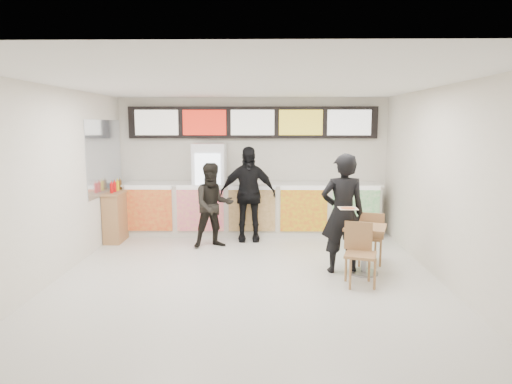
{
  "coord_description": "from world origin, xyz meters",
  "views": [
    {
      "loc": [
        0.25,
        -6.77,
        2.42
      ],
      "look_at": [
        0.11,
        1.2,
        1.23
      ],
      "focal_mm": 32.0,
      "sensor_mm": 36.0,
      "label": 1
    }
  ],
  "objects_px": {
    "customer_left": "(213,205)",
    "service_counter": "(252,209)",
    "drinks_fridge": "(210,189)",
    "customer_mid": "(248,194)",
    "customer_main": "(343,214)",
    "cafe_table": "(365,241)",
    "condiment_ledge": "(117,215)"
  },
  "relations": [
    {
      "from": "customer_mid",
      "to": "condiment_ledge",
      "type": "relative_size",
      "value": 1.6
    },
    {
      "from": "drinks_fridge",
      "to": "customer_main",
      "type": "xyz_separation_m",
      "value": [
        2.47,
        -2.6,
        -0.02
      ]
    },
    {
      "from": "condiment_ledge",
      "to": "customer_main",
      "type": "bearing_deg",
      "value": -24.73
    },
    {
      "from": "customer_mid",
      "to": "customer_left",
      "type": "bearing_deg",
      "value": -143.43
    },
    {
      "from": "customer_mid",
      "to": "cafe_table",
      "type": "distance_m",
      "value": 2.93
    },
    {
      "from": "drinks_fridge",
      "to": "cafe_table",
      "type": "xyz_separation_m",
      "value": [
        2.82,
        -2.69,
        -0.45
      ]
    },
    {
      "from": "drinks_fridge",
      "to": "condiment_ledge",
      "type": "relative_size",
      "value": 1.62
    },
    {
      "from": "service_counter",
      "to": "customer_left",
      "type": "xyz_separation_m",
      "value": [
        -0.74,
        -1.08,
        0.26
      ]
    },
    {
      "from": "customer_left",
      "to": "cafe_table",
      "type": "distance_m",
      "value": 3.08
    },
    {
      "from": "customer_left",
      "to": "cafe_table",
      "type": "height_order",
      "value": "customer_left"
    },
    {
      "from": "customer_left",
      "to": "customer_mid",
      "type": "distance_m",
      "value": 0.86
    },
    {
      "from": "service_counter",
      "to": "cafe_table",
      "type": "height_order",
      "value": "service_counter"
    },
    {
      "from": "cafe_table",
      "to": "customer_main",
      "type": "bearing_deg",
      "value": -176.28
    },
    {
      "from": "customer_main",
      "to": "customer_mid",
      "type": "height_order",
      "value": "customer_mid"
    },
    {
      "from": "service_counter",
      "to": "customer_main",
      "type": "xyz_separation_m",
      "value": [
        1.53,
        -2.58,
        0.41
      ]
    },
    {
      "from": "customer_left",
      "to": "service_counter",
      "type": "bearing_deg",
      "value": 35.74
    },
    {
      "from": "drinks_fridge",
      "to": "customer_mid",
      "type": "relative_size",
      "value": 1.02
    },
    {
      "from": "drinks_fridge",
      "to": "customer_main",
      "type": "relative_size",
      "value": 1.02
    },
    {
      "from": "condiment_ledge",
      "to": "customer_mid",
      "type": "bearing_deg",
      "value": 0.75
    },
    {
      "from": "customer_main",
      "to": "customer_left",
      "type": "xyz_separation_m",
      "value": [
        -2.27,
        1.5,
        -0.14
      ]
    },
    {
      "from": "drinks_fridge",
      "to": "customer_left",
      "type": "relative_size",
      "value": 1.2
    },
    {
      "from": "service_counter",
      "to": "condiment_ledge",
      "type": "relative_size",
      "value": 4.51
    },
    {
      "from": "customer_main",
      "to": "customer_left",
      "type": "relative_size",
      "value": 1.17
    },
    {
      "from": "service_counter",
      "to": "customer_left",
      "type": "distance_m",
      "value": 1.34
    },
    {
      "from": "customer_mid",
      "to": "cafe_table",
      "type": "xyz_separation_m",
      "value": [
        1.97,
        -2.13,
        -0.43
      ]
    },
    {
      "from": "service_counter",
      "to": "customer_main",
      "type": "height_order",
      "value": "customer_main"
    },
    {
      "from": "service_counter",
      "to": "customer_mid",
      "type": "xyz_separation_m",
      "value": [
        -0.08,
        -0.54,
        0.41
      ]
    },
    {
      "from": "customer_main",
      "to": "drinks_fridge",
      "type": "bearing_deg",
      "value": -50.13
    },
    {
      "from": "service_counter",
      "to": "drinks_fridge",
      "type": "relative_size",
      "value": 2.78
    },
    {
      "from": "drinks_fridge",
      "to": "customer_mid",
      "type": "bearing_deg",
      "value": -33.18
    },
    {
      "from": "service_counter",
      "to": "condiment_ledge",
      "type": "xyz_separation_m",
      "value": [
        -2.82,
        -0.58,
        -0.04
      ]
    },
    {
      "from": "service_counter",
      "to": "customer_mid",
      "type": "height_order",
      "value": "customer_mid"
    }
  ]
}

